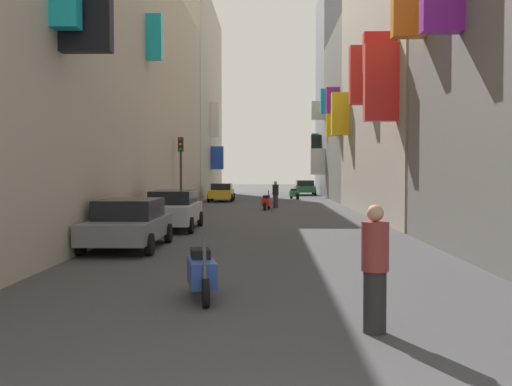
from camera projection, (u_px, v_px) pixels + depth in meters
name	position (u px, v px, depth m)	size (l,w,h in m)	color
ground_plane	(267.00, 212.00, 32.72)	(140.00, 140.00, 0.00)	#424244
building_left_near	(62.00, 71.00, 22.90)	(7.26, 40.43, 12.37)	#BCB29E
building_left_mid_b	(180.00, 100.00, 52.95)	(7.08, 19.23, 17.35)	#BCB29E
building_right_mid_b	(422.00, 37.00, 30.19)	(7.29, 18.83, 18.33)	#9E9384
building_right_mid_c	(369.00, 117.00, 46.12)	(7.29, 12.85, 13.03)	slate
building_right_far	(350.00, 94.00, 57.28)	(6.94, 9.74, 19.68)	gray
parked_car_grey	(129.00, 223.00, 17.06)	(2.03, 4.39, 1.43)	slate
parked_car_green	(305.00, 187.00, 55.76)	(1.97, 4.34, 1.41)	#236638
parked_car_yellow	(222.00, 192.00, 43.83)	(1.84, 3.96, 1.35)	gold
parked_car_silver	(173.00, 209.00, 22.60)	(1.95, 4.41, 1.50)	#B7B7BC
scooter_green	(294.00, 194.00, 47.06)	(0.77, 1.85, 1.13)	#287F3D
scooter_red	(267.00, 202.00, 34.32)	(0.62, 1.77, 1.13)	red
scooter_blue	(201.00, 272.00, 10.33)	(0.67, 1.91, 1.13)	#2D4CAD
pedestrian_crossing	(276.00, 195.00, 36.02)	(0.43, 0.43, 1.66)	#323232
pedestrian_near_left	(375.00, 269.00, 8.09)	(0.48, 0.48, 1.78)	#292929
traffic_light_near_corner	(181.00, 162.00, 31.00)	(0.26, 0.34, 4.05)	#2D2D2D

